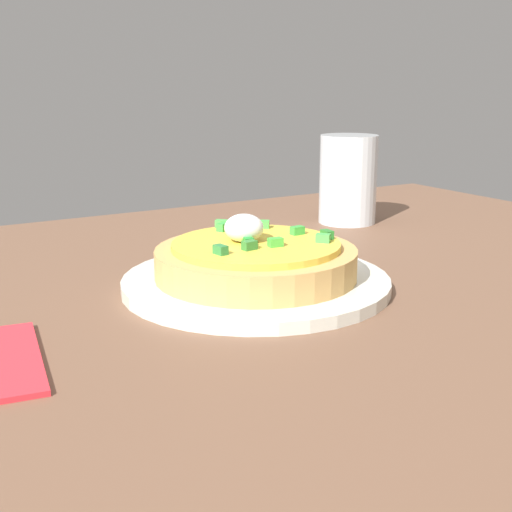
# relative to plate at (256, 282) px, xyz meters

# --- Properties ---
(dining_table) EXTENTS (1.15, 0.89, 0.03)m
(dining_table) POSITION_rel_plate_xyz_m (-0.01, 0.03, -0.02)
(dining_table) COLOR brown
(dining_table) RESTS_ON ground
(plate) EXTENTS (0.25, 0.25, 0.01)m
(plate) POSITION_rel_plate_xyz_m (0.00, 0.00, 0.00)
(plate) COLOR silver
(plate) RESTS_ON dining_table
(pizza) EXTENTS (0.19, 0.19, 0.06)m
(pizza) POSITION_rel_plate_xyz_m (0.00, -0.00, 0.02)
(pizza) COLOR tan
(pizza) RESTS_ON plate
(cup_near) EXTENTS (0.08, 0.08, 0.12)m
(cup_near) POSITION_rel_plate_xyz_m (-0.26, -0.20, 0.05)
(cup_near) COLOR silver
(cup_near) RESTS_ON dining_table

